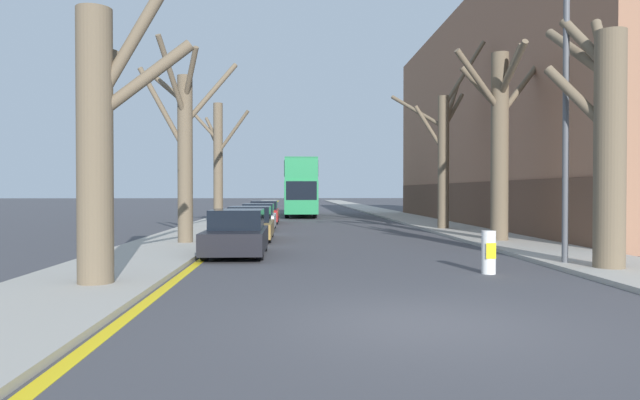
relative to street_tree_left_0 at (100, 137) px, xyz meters
name	(u,v)px	position (x,y,z in m)	size (l,w,h in m)	color
ground_plane	(422,324)	(5.94, -3.46, -3.13)	(300.00, 300.00, 0.00)	#424247
sidewalk_left	(248,210)	(-0.47, 46.54, -3.07)	(3.23, 120.00, 0.12)	#A39E93
sidewalk_right	(373,210)	(12.35, 46.54, -3.07)	(3.23, 120.00, 0.12)	#A39E93
building_facade_right	(539,116)	(18.96, 21.85, 3.41)	(10.08, 33.59, 13.11)	#93664C
kerb_line_stripe	(266,211)	(1.33, 46.54, -3.13)	(0.24, 120.00, 0.01)	yellow
street_tree_left_0	(100,137)	(0.00, 0.00, 0.00)	(2.35, 1.44, 6.64)	brown
street_tree_left_1	(185,146)	(0.00, 9.31, 0.56)	(3.56, 3.49, 7.37)	brown
street_tree_left_2	(218,161)	(0.10, 18.14, 0.44)	(3.24, 2.29, 6.62)	brown
street_tree_right_0	(606,137)	(11.79, 1.86, 0.25)	(1.63, 2.97, 6.71)	brown
street_tree_right_1	(500,136)	(11.99, 9.63, 1.01)	(4.31, 4.03, 7.43)	brown
street_tree_right_2	(443,150)	(11.73, 16.88, 0.96)	(4.18, 3.68, 9.47)	brown
double_decker_bus	(300,185)	(4.66, 33.73, -0.61)	(2.46, 10.80, 4.46)	#1E7F47
parked_car_0	(237,234)	(2.24, 5.95, -2.46)	(1.82, 4.13, 1.44)	black
parked_car_1	(250,224)	(2.24, 11.64, -2.48)	(1.88, 4.39, 1.38)	olive
parked_car_2	(258,217)	(2.24, 17.69, -2.49)	(1.74, 4.30, 1.36)	silver
parked_car_3	(264,213)	(2.24, 23.87, -2.47)	(1.80, 4.54, 1.39)	maroon
lamp_post	(563,70)	(11.14, 2.78, 2.08)	(1.40, 0.20, 9.48)	#4C4F54
traffic_bollard	(489,252)	(8.76, 1.63, -2.61)	(0.34, 0.35, 1.05)	white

